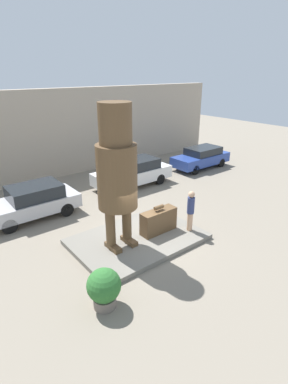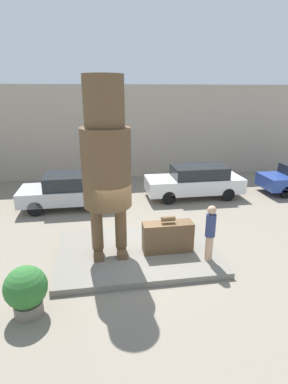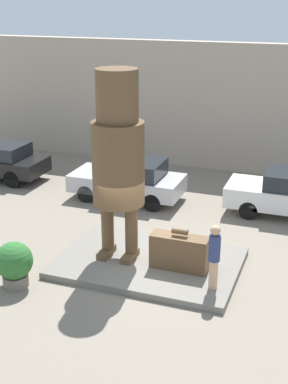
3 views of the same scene
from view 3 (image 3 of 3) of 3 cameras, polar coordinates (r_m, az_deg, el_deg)
ground_plane at (r=15.38m, az=0.51°, el=-7.86°), size 60.00×60.00×0.00m
pedestal at (r=15.34m, az=0.51°, el=-7.55°), size 5.07×3.48×0.19m
building_backdrop at (r=23.36m, az=8.66°, el=8.89°), size 28.00×0.60×5.43m
statue_figure at (r=14.42m, az=-2.79°, el=4.33°), size 1.44×1.44×5.31m
giant_suitcase at (r=14.66m, az=3.80°, el=-6.41°), size 1.59×0.53×1.19m
tourist at (r=13.60m, az=7.51°, el=-6.61°), size 0.30×0.30×1.75m
parked_car_silver at (r=19.92m, az=-1.67°, el=1.45°), size 4.18×1.85×1.55m
planter_pot at (r=14.48m, az=-13.69°, el=-7.39°), size 1.00×1.00×1.25m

